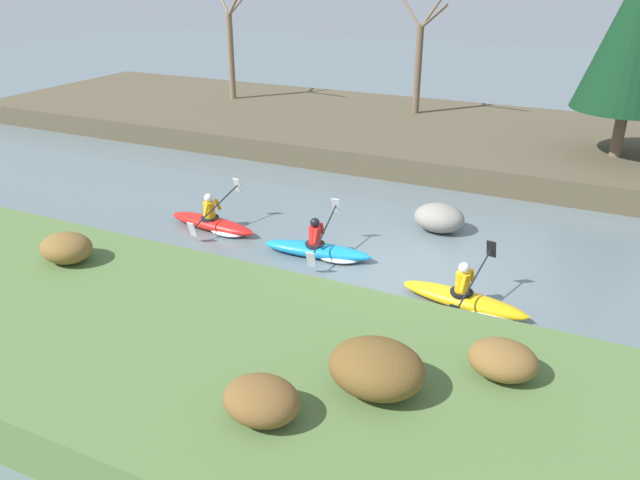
{
  "coord_description": "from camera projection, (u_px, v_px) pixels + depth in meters",
  "views": [
    {
      "loc": [
        3.77,
        -12.33,
        6.57
      ],
      "look_at": [
        -2.02,
        -0.22,
        0.55
      ],
      "focal_mm": 35.0,
      "sensor_mm": 36.0,
      "label": 1
    }
  ],
  "objects": [
    {
      "name": "boulder_midstream",
      "position": [
        439.0,
        218.0,
        16.44
      ],
      "size": [
        1.33,
        1.04,
        0.75
      ],
      "color": "gray",
      "rests_on": "ground"
    },
    {
      "name": "shrub_clump_far_end",
      "position": [
        503.0,
        360.0,
        9.22
      ],
      "size": [
        1.03,
        0.86,
        0.56
      ],
      "color": "brown",
      "rests_on": "riverbank_near"
    },
    {
      "name": "kayaker_middle",
      "position": [
        321.0,
        250.0,
        15.04
      ],
      "size": [
        2.8,
        2.07,
        1.2
      ],
      "rotation": [
        0.0,
        0.0,
        0.12
      ],
      "color": "#1993D6",
      "rests_on": "ground"
    },
    {
      "name": "kayaker_trailing",
      "position": [
        215.0,
        223.0,
        16.56
      ],
      "size": [
        2.79,
        2.07,
        1.2
      ],
      "rotation": [
        0.0,
        0.0,
        -0.09
      ],
      "color": "red",
      "rests_on": "ground"
    },
    {
      "name": "ground_plane",
      "position": [
        403.0,
        274.0,
        14.32
      ],
      "size": [
        90.0,
        90.0,
        0.0
      ],
      "primitive_type": "plane",
      "color": "slate"
    },
    {
      "name": "riverbank_far",
      "position": [
        498.0,
        142.0,
        23.2
      ],
      "size": [
        44.0,
        9.74,
        0.79
      ],
      "color": "brown",
      "rests_on": "ground"
    },
    {
      "name": "kayaker_lead",
      "position": [
        469.0,
        300.0,
        12.82
      ],
      "size": [
        2.8,
        2.07,
        1.2
      ],
      "rotation": [
        0.0,
        0.0,
        -0.13
      ],
      "color": "yellow",
      "rests_on": "ground"
    },
    {
      "name": "shrub_clump_second",
      "position": [
        262.0,
        400.0,
        8.35
      ],
      "size": [
        1.09,
        0.9,
        0.59
      ],
      "color": "brown",
      "rests_on": "riverbank_near"
    },
    {
      "name": "conifer_tree_far_left",
      "position": [
        640.0,
        27.0,
        18.58
      ],
      "size": [
        3.28,
        3.28,
        6.45
      ],
      "color": "brown",
      "rests_on": "riverbank_far"
    },
    {
      "name": "shrub_clump_nearest",
      "position": [
        66.0,
        248.0,
        12.76
      ],
      "size": [
        1.12,
        0.93,
        0.61
      ],
      "color": "brown",
      "rests_on": "riverbank_near"
    },
    {
      "name": "riverbank_near",
      "position": [
        295.0,
        390.0,
        9.73
      ],
      "size": [
        44.0,
        5.6,
        0.9
      ],
      "color": "#56753D",
      "rests_on": "ground"
    },
    {
      "name": "bare_tree_upstream",
      "position": [
        231.0,
        45.0,
        27.75
      ],
      "size": [
        2.77,
        2.74,
        4.96
      ],
      "color": "#7A664C",
      "rests_on": "riverbank_far"
    },
    {
      "name": "shrub_clump_third",
      "position": [
        377.0,
        368.0,
        8.86
      ],
      "size": [
        1.41,
        1.18,
        0.77
      ],
      "color": "brown",
      "rests_on": "riverbank_near"
    },
    {
      "name": "bare_tree_mid_upstream",
      "position": [
        419.0,
        59.0,
        25.06
      ],
      "size": [
        2.61,
        2.57,
        4.64
      ],
      "color": "brown",
      "rests_on": "riverbank_far"
    }
  ]
}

